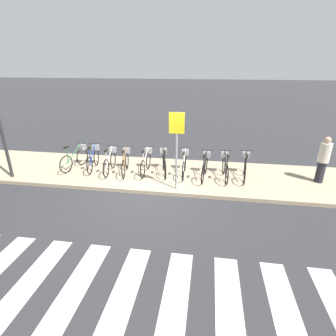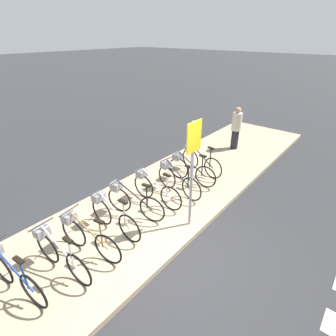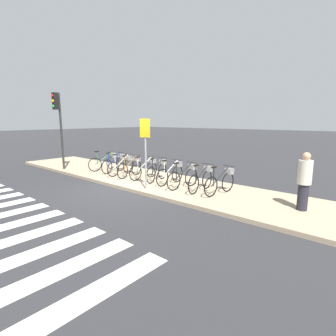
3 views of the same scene
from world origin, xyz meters
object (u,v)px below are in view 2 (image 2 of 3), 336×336
parked_bicycle_3 (86,235)px  parked_bicycle_5 (131,200)px  sign_post (193,159)px  pedestrian (236,128)px  parked_bicycle_7 (176,178)px  parked_bicycle_2 (58,252)px  parked_bicycle_8 (189,168)px  parked_bicycle_1 (11,272)px  parked_bicycle_9 (199,159)px  parked_bicycle_4 (111,214)px  parked_bicycle_6 (154,187)px

parked_bicycle_3 → parked_bicycle_5: size_ratio=1.01×
sign_post → pedestrian: bearing=15.1°
parked_bicycle_7 → pedestrian: size_ratio=0.99×
parked_bicycle_3 → parked_bicycle_2: bearing=179.2°
parked_bicycle_3 → parked_bicycle_8: (3.44, 0.07, 0.00)m
parked_bicycle_1 → pedestrian: pedestrian is taller
parked_bicycle_1 → parked_bicycle_7: (4.04, -0.18, 0.00)m
parked_bicycle_3 → parked_bicycle_9: (4.11, 0.18, 0.00)m
pedestrian → parked_bicycle_4: bearing=-179.4°
parked_bicycle_1 → parked_bicycle_2: same height
parked_bicycle_6 → parked_bicycle_9: 2.05m
parked_bicycle_8 → parked_bicycle_9: (0.67, 0.10, 0.00)m
parked_bicycle_7 → parked_bicycle_4: bearing=176.8°
parked_bicycle_4 → parked_bicycle_7: bearing=-3.2°
parked_bicycle_9 → parked_bicycle_5: bearing=179.9°
parked_bicycle_3 → parked_bicycle_1: bearing=171.8°
parked_bicycle_3 → parked_bicycle_8: size_ratio=0.99×
parked_bicycle_6 → parked_bicycle_7: bearing=-11.4°
parked_bicycle_6 → pedestrian: pedestrian is taller
parked_bicycle_9 → pedestrian: 2.40m
parked_bicycle_5 → parked_bicycle_8: bearing=-3.0°
parked_bicycle_6 → parked_bicycle_9: bearing=0.8°
parked_bicycle_1 → parked_bicycle_2: 0.72m
parked_bicycle_4 → parked_bicycle_5: (0.63, 0.06, 0.00)m
parked_bicycle_3 → sign_post: bearing=-28.4°
parked_bicycle_8 → parked_bicycle_9: 0.67m
parked_bicycle_3 → pedestrian: bearing=1.6°
parked_bicycle_7 → parked_bicycle_3: bearing=-179.9°
parked_bicycle_2 → parked_bicycle_5: bearing=5.2°
parked_bicycle_2 → parked_bicycle_6: size_ratio=1.00×
parked_bicycle_8 → parked_bicycle_7: bearing=-174.1°
parked_bicycle_1 → parked_bicycle_2: bearing=-13.9°
parked_bicycle_7 → parked_bicycle_2: bearing=180.0°
parked_bicycle_5 → parked_bicycle_6: 0.72m
parked_bicycle_3 → pedestrian: size_ratio=0.98×
parked_bicycle_5 → parked_bicycle_7: same height
parked_bicycle_6 → parked_bicycle_2: bearing=-176.9°
parked_bicycle_7 → pedestrian: 3.73m
parked_bicycle_3 → sign_post: 2.49m
parked_bicycle_4 → pedestrian: 5.77m
parked_bicycle_2 → parked_bicycle_7: (3.34, -0.00, 0.00)m
parked_bicycle_3 → parked_bicycle_7: (2.78, 0.01, 0.00)m
parked_bicycle_4 → parked_bicycle_8: size_ratio=1.00×
parked_bicycle_4 → parked_bicycle_7: 2.06m
pedestrian → parked_bicycle_8: bearing=-177.9°
parked_bicycle_5 → pedestrian: (5.13, 0.00, 0.37)m
parked_bicycle_2 → parked_bicycle_8: (4.01, 0.07, 0.00)m
parked_bicycle_5 → parked_bicycle_2: bearing=-174.8°
parked_bicycle_1 → parked_bicycle_8: (4.71, -0.11, 0.00)m
parked_bicycle_1 → pedestrian: (7.74, 0.00, 0.37)m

